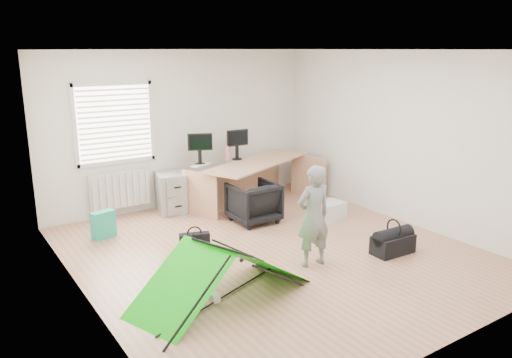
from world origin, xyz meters
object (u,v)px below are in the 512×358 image
filing_cabinet (170,193)px  monitor_right (237,149)px  desk (258,183)px  office_chair (254,202)px  kite (222,273)px  thermos (227,153)px  person (313,216)px  duffel_bag (393,244)px  monitor_left (200,153)px  laptop_bag (195,244)px  storage_crate (328,211)px

filing_cabinet → monitor_right: monitor_right is taller
desk → filing_cabinet: desk is taller
filing_cabinet → office_chair: 1.52m
desk → kite: (-2.28, -2.68, -0.09)m
desk → thermos: size_ratio=8.55×
person → duffel_bag: person is taller
desk → monitor_left: 1.19m
desk → laptop_bag: 2.42m
thermos → laptop_bag: 2.45m
office_chair → laptop_bag: 1.57m
person → laptop_bag: 1.67m
filing_cabinet → duffel_bag: 3.80m
desk → thermos: 0.76m
kite → duffel_bag: kite is taller
storage_crate → person: bearing=-137.9°
office_chair → kite: size_ratio=0.36×
filing_cabinet → person: (0.60, -3.04, 0.32)m
monitor_right → kite: 3.71m
monitor_right → storage_crate: 1.98m
office_chair → duffel_bag: (0.87, -2.14, -0.20)m
storage_crate → duffel_bag: 1.56m
thermos → person: bearing=-98.6°
kite → person: bearing=-13.8°
monitor_right → person: person is taller
monitor_right → duffel_bag: monitor_right is taller
monitor_left → person: 2.88m
storage_crate → laptop_bag: bearing=-178.0°
thermos → person: 2.91m
office_chair → duffel_bag: 2.31m
monitor_right → thermos: bearing=-179.5°
office_chair → filing_cabinet: bearing=-53.3°
monitor_left → desk: bearing=4.9°
desk → filing_cabinet: size_ratio=3.48×
person → storage_crate: person is taller
thermos → storage_crate: (0.92, -1.64, -0.79)m
monitor_left → office_chair: bearing=-45.2°
duffel_bag → monitor_right: bearing=101.8°
monitor_left → thermos: (0.55, 0.01, -0.06)m
person → laptop_bag: (-1.11, 1.14, -0.51)m
monitor_right → duffel_bag: bearing=-78.2°
thermos → office_chair: 1.23m
monitor_left → duffel_bag: bearing=-44.6°
person → duffel_bag: 1.31m
desk → person: 2.68m
duffel_bag → laptop_bag: bearing=149.6°
storage_crate → duffel_bag: size_ratio=0.88×
duffel_bag → kite: bearing=178.6°
thermos → person: person is taller
monitor_left → duffel_bag: monitor_left is taller
monitor_right → thermos: size_ratio=1.50×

